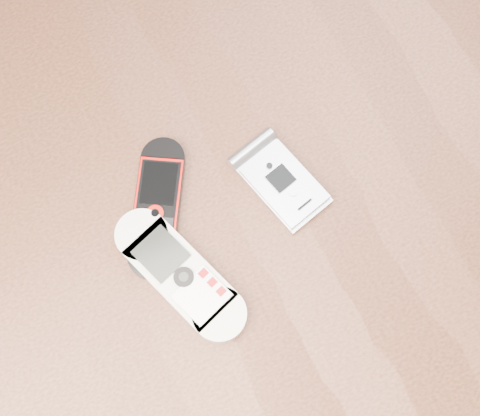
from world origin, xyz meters
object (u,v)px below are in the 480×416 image
table (236,243)px  motorola_razr (282,183)px  nokia_black_red (157,207)px  nokia_white (180,275)px

table → motorola_razr: bearing=5.8°
nokia_black_red → motorola_razr: (0.11, -0.03, 0.00)m
table → nokia_white: bearing=-156.1°
table → nokia_white: 0.14m
nokia_white → motorola_razr: size_ratio=1.52×
table → motorola_razr: size_ratio=12.68×
table → nokia_black_red: nokia_black_red is taller
nokia_black_red → motorola_razr: bearing=16.2°
table → motorola_razr: motorola_razr is taller
nokia_white → nokia_black_red: bearing=65.0°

